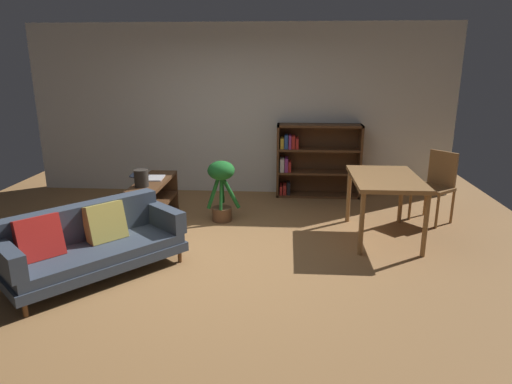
{
  "coord_description": "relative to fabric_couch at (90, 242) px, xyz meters",
  "views": [
    {
      "loc": [
        0.76,
        -4.63,
        2.1
      ],
      "look_at": [
        0.44,
        -0.02,
        0.77
      ],
      "focal_mm": 31.56,
      "sensor_mm": 36.0,
      "label": 1
    }
  ],
  "objects": [
    {
      "name": "media_console",
      "position": [
        0.2,
        1.56,
        -0.06
      ],
      "size": [
        0.38,
        1.16,
        0.59
      ],
      "color": "#56351E",
      "rests_on": "ground_plane"
    },
    {
      "name": "back_wall_panel",
      "position": [
        1.21,
        3.22,
        1.0
      ],
      "size": [
        6.8,
        0.1,
        2.7
      ],
      "primitive_type": "cube",
      "color": "silver",
      "rests_on": "ground_plane"
    },
    {
      "name": "ground_plane",
      "position": [
        1.21,
        0.52,
        -0.35
      ],
      "size": [
        8.16,
        8.16,
        0.0
      ],
      "primitive_type": "plane",
      "color": "#9E7042"
    },
    {
      "name": "open_laptop",
      "position": [
        0.13,
        1.65,
        0.26
      ],
      "size": [
        0.44,
        0.34,
        0.07
      ],
      "color": "silver",
      "rests_on": "media_console"
    },
    {
      "name": "bookshelf",
      "position": [
        2.41,
        3.04,
        0.23
      ],
      "size": [
        1.33,
        0.34,
        1.17
      ],
      "color": "#56351E",
      "rests_on": "ground_plane"
    },
    {
      "name": "potted_floor_plant",
      "position": [
        1.1,
        1.7,
        0.18
      ],
      "size": [
        0.46,
        0.46,
        0.84
      ],
      "color": "brown",
      "rests_on": "ground_plane"
    },
    {
      "name": "desk_speaker",
      "position": [
        0.16,
        1.25,
        0.35
      ],
      "size": [
        0.18,
        0.18,
        0.22
      ],
      "color": "#2D2823",
      "rests_on": "media_console"
    },
    {
      "name": "fabric_couch",
      "position": [
        0.0,
        0.0,
        0.0
      ],
      "size": [
        1.72,
        1.78,
        0.73
      ],
      "color": "brown",
      "rests_on": "ground_plane"
    },
    {
      "name": "dining_table",
      "position": [
        3.17,
        1.23,
        0.34
      ],
      "size": [
        0.8,
        1.22,
        0.78
      ],
      "color": "olive",
      "rests_on": "ground_plane"
    },
    {
      "name": "dining_chair_near",
      "position": [
        4.0,
        1.91,
        0.19
      ],
      "size": [
        0.58,
        0.59,
        0.96
      ],
      "color": "olive",
      "rests_on": "ground_plane"
    }
  ]
}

